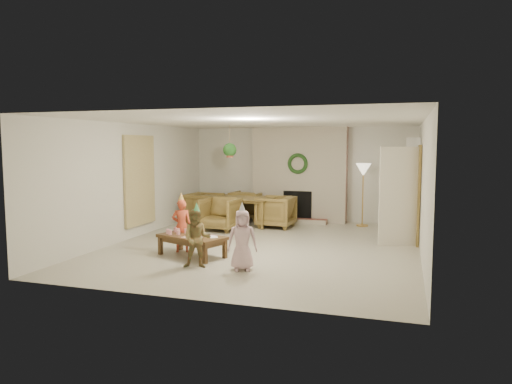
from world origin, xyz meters
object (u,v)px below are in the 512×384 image
at_px(coffee_table_top, 192,237).
at_px(child_pink, 242,240).
at_px(dining_chair_right, 276,212).
at_px(dining_chair_far, 248,205).
at_px(dining_table, 235,211).
at_px(dining_chair_left, 204,208).
at_px(child_red, 182,226).
at_px(dining_chair_near, 220,214).
at_px(child_plaid, 197,239).

height_order(coffee_table_top, child_pink, child_pink).
relative_size(dining_chair_right, coffee_table_top, 0.68).
bearing_deg(dining_chair_far, dining_chair_right, 141.34).
relative_size(dining_table, child_pink, 2.03).
xyz_separation_m(dining_chair_left, child_pink, (2.52, -4.19, 0.11)).
height_order(dining_chair_far, child_red, child_red).
xyz_separation_m(dining_table, child_red, (0.10, -3.24, 0.15)).
relative_size(dining_chair_near, dining_chair_far, 1.00).
xyz_separation_m(dining_chair_left, child_red, (0.98, -3.30, 0.11)).
bearing_deg(dining_chair_right, child_pink, 11.34).
relative_size(dining_chair_far, child_plaid, 0.88).
height_order(dining_chair_left, child_pink, child_pink).
bearing_deg(dining_chair_right, child_plaid, 0.68).
distance_m(dining_table, dining_chair_left, 0.89).
bearing_deg(dining_chair_left, child_pink, -145.09).
bearing_deg(coffee_table_top, child_red, 161.67).
distance_m(coffee_table_top, child_red, 0.46).
distance_m(dining_chair_near, child_plaid, 3.47).
distance_m(dining_chair_right, coffee_table_top, 3.50).
bearing_deg(dining_chair_left, dining_chair_right, -90.00).
relative_size(dining_chair_right, child_plaid, 0.88).
bearing_deg(dining_table, dining_chair_far, 90.00).
distance_m(child_red, child_plaid, 1.25).
xyz_separation_m(dining_chair_far, child_red, (0.04, -4.12, 0.11)).
relative_size(dining_chair_far, dining_chair_left, 1.00).
bearing_deg(child_pink, dining_chair_right, 75.88).
xyz_separation_m(coffee_table_top, child_red, (-0.34, 0.27, 0.15)).
bearing_deg(dining_chair_far, child_red, 94.48).
height_order(dining_chair_near, coffee_table_top, dining_chair_near).
distance_m(dining_chair_right, child_red, 3.32).
relative_size(coffee_table_top, child_red, 1.25).
height_order(dining_table, dining_chair_near, dining_chair_near).
distance_m(dining_chair_near, child_pink, 3.67).
relative_size(child_red, child_pink, 1.02).
height_order(child_red, child_plaid, child_red).
bearing_deg(dining_chair_near, dining_chair_right, 38.66).
distance_m(dining_chair_left, coffee_table_top, 3.81).
distance_m(dining_chair_far, child_plaid, 5.17).
distance_m(coffee_table_top, child_plaid, 0.84).
bearing_deg(dining_chair_left, child_red, -159.44).
relative_size(dining_table, dining_chair_right, 2.34).
bearing_deg(dining_chair_right, coffee_table_top, -7.02).
height_order(dining_chair_near, child_plaid, child_plaid).
height_order(dining_chair_left, coffee_table_top, dining_chair_left).
bearing_deg(child_red, dining_chair_right, -129.80).
bearing_deg(child_pink, coffee_table_top, 130.84).
distance_m(dining_chair_near, dining_chair_right, 1.42).
bearing_deg(dining_table, child_pink, -64.51).
relative_size(dining_table, coffee_table_top, 1.60).
distance_m(dining_chair_far, dining_chair_left, 1.25).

